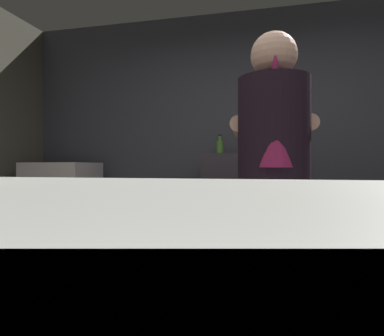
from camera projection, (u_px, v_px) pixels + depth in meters
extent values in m
cube|color=#45454F|center=(262.00, 142.00, 3.54)|extent=(5.20, 0.10, 2.70)
cube|color=brown|center=(313.00, 276.00, 2.03)|extent=(2.10, 0.60, 0.91)
cube|color=#3C353D|center=(244.00, 217.00, 3.31)|extent=(0.78, 0.36, 1.23)
cube|color=white|center=(62.00, 217.00, 3.59)|extent=(0.65, 0.55, 1.14)
cube|color=#262626|center=(65.00, 216.00, 3.25)|extent=(0.03, 0.03, 0.41)
cube|color=#338CD8|center=(36.00, 207.00, 3.34)|extent=(0.10, 0.01, 0.12)
cube|color=#2A3131|center=(274.00, 300.00, 1.64)|extent=(0.28, 0.20, 0.92)
cylinder|color=black|center=(274.00, 141.00, 1.64)|extent=(0.34, 0.34, 0.60)
sphere|color=tan|center=(274.00, 55.00, 1.63)|extent=(0.22, 0.22, 0.22)
cone|color=#8C1E4C|center=(275.00, 108.00, 1.54)|extent=(0.18, 0.18, 0.53)
cylinder|color=tan|center=(239.00, 127.00, 1.82)|extent=(0.10, 0.32, 0.08)
cylinder|color=tan|center=(306.00, 126.00, 1.76)|extent=(0.10, 0.32, 0.08)
cylinder|color=#C94835|center=(193.00, 191.00, 2.27)|extent=(0.22, 0.22, 0.06)
cube|color=silver|center=(324.00, 200.00, 1.96)|extent=(0.24, 0.07, 0.01)
cylinder|color=#2E609E|center=(275.00, 146.00, 3.32)|extent=(0.07, 0.07, 0.14)
cylinder|color=#2E609E|center=(275.00, 136.00, 3.32)|extent=(0.03, 0.03, 0.06)
cylinder|color=silver|center=(275.00, 132.00, 3.32)|extent=(0.04, 0.04, 0.01)
cylinder|color=#568E35|center=(220.00, 147.00, 3.37)|extent=(0.07, 0.07, 0.12)
cylinder|color=#568E35|center=(220.00, 138.00, 3.37)|extent=(0.03, 0.03, 0.05)
cylinder|color=black|center=(220.00, 135.00, 3.37)|extent=(0.04, 0.04, 0.01)
cylinder|color=black|center=(244.00, 145.00, 3.28)|extent=(0.05, 0.05, 0.15)
cylinder|color=black|center=(244.00, 135.00, 3.28)|extent=(0.02, 0.02, 0.06)
cylinder|color=red|center=(244.00, 131.00, 3.28)|extent=(0.03, 0.03, 0.01)
cylinder|color=#D9D578|center=(257.00, 146.00, 3.30)|extent=(0.06, 0.06, 0.14)
cylinder|color=#D9D578|center=(257.00, 136.00, 3.30)|extent=(0.03, 0.03, 0.05)
cylinder|color=#333333|center=(257.00, 133.00, 3.30)|extent=(0.03, 0.03, 0.01)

